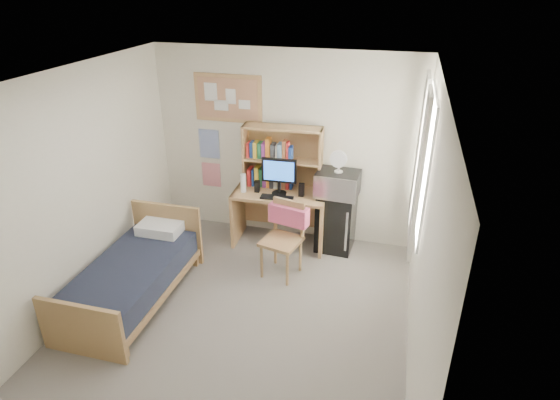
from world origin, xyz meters
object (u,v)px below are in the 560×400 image
(bulletin_board, at_px, (228,98))
(desk_chair, at_px, (281,241))
(desk_fan, at_px, (339,162))
(microwave, at_px, (338,183))
(mini_fridge, at_px, (336,221))
(bed, at_px, (132,282))
(desk, at_px, (280,218))
(monitor, at_px, (279,177))
(speaker_left, at_px, (257,186))
(speaker_right, at_px, (301,190))

(bulletin_board, bearing_deg, desk_chair, -46.24)
(desk_fan, bearing_deg, bulletin_board, 173.85)
(microwave, distance_m, desk_fan, 0.29)
(mini_fridge, height_order, desk_fan, desk_fan)
(desk_chair, distance_m, microwave, 1.08)
(desk_chair, height_order, bed, desk_chair)
(microwave, bearing_deg, desk, -172.64)
(bulletin_board, distance_m, desk, 1.76)
(bed, bearing_deg, mini_fridge, 40.41)
(bulletin_board, height_order, microwave, bulletin_board)
(bulletin_board, xyz_separation_m, mini_fridge, (1.56, -0.24, -1.51))
(desk, height_order, desk_fan, desk_fan)
(monitor, bearing_deg, bed, -131.29)
(mini_fridge, xyz_separation_m, desk_fan, (-0.00, -0.02, 0.86))
(desk, bearing_deg, monitor, -90.00)
(bulletin_board, relative_size, bed, 0.53)
(bed, bearing_deg, monitor, 51.23)
(bulletin_board, relative_size, mini_fridge, 1.16)
(desk, height_order, bed, desk)
(monitor, height_order, desk_fan, desk_fan)
(desk, xyz_separation_m, desk_chair, (0.21, -0.74, 0.09))
(desk, distance_m, bed, 2.13)
(speaker_left, bearing_deg, bed, -124.46)
(bulletin_board, relative_size, monitor, 1.92)
(bed, relative_size, desk_fan, 6.55)
(desk, xyz_separation_m, mini_fridge, (0.76, 0.07, 0.02))
(desk, distance_m, speaker_right, 0.57)
(desk_chair, xyz_separation_m, microwave, (0.55, 0.79, 0.49))
(bed, bearing_deg, microwave, 40.10)
(bed, distance_m, desk_fan, 2.88)
(monitor, distance_m, desk_fan, 0.80)
(bed, bearing_deg, speaker_right, 45.58)
(bulletin_board, height_order, mini_fridge, bulletin_board)
(mini_fridge, bearing_deg, bulletin_board, 174.57)
(speaker_left, bearing_deg, mini_fridge, 5.31)
(microwave, xyz_separation_m, desk_fan, (0.00, 0.00, 0.29))
(speaker_right, height_order, microwave, microwave)
(mini_fridge, relative_size, desk_fan, 2.99)
(desk, relative_size, mini_fridge, 1.54)
(desk, distance_m, desk_chair, 0.78)
(bulletin_board, bearing_deg, desk, -21.52)
(desk_chair, bearing_deg, monitor, 120.31)
(mini_fridge, xyz_separation_m, microwave, (-0.00, -0.02, 0.56))
(bulletin_board, bearing_deg, microwave, -9.60)
(speaker_left, distance_m, microwave, 1.07)
(speaker_right, relative_size, desk_fan, 0.64)
(bulletin_board, distance_m, monitor, 1.26)
(mini_fridge, distance_m, desk_fan, 0.86)
(monitor, xyz_separation_m, microwave, (0.76, 0.11, -0.05))
(bulletin_board, distance_m, microwave, 1.85)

